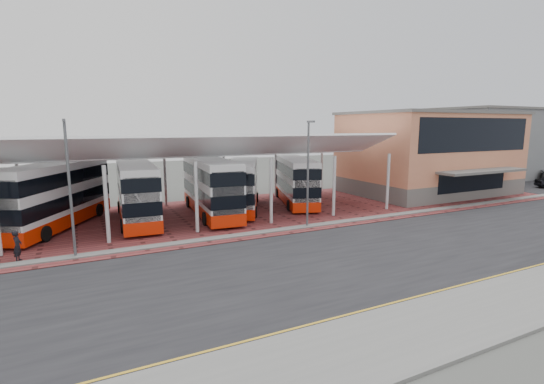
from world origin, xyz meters
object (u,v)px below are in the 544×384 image
object	(u,v)px
bus_2	(137,192)
pedestrian	(17,246)
bus_5	(295,181)
bus_4	(243,186)
bus_3	(211,187)
terminal	(428,153)
bus_1	(56,196)

from	to	relation	value
bus_2	pedestrian	distance (m)	10.52
bus_2	pedestrian	xyz separation A→B (m)	(-7.52, -7.22, -1.44)
bus_2	bus_5	distance (m)	15.17
bus_5	bus_4	bearing A→B (deg)	-156.75
bus_3	terminal	bearing A→B (deg)	5.45
terminal	bus_4	bearing A→B (deg)	179.04
bus_1	bus_4	world-z (taller)	bus_1
bus_4	bus_5	world-z (taller)	bus_5
bus_4	bus_3	bearing A→B (deg)	-142.82
pedestrian	bus_3	bearing A→B (deg)	-51.97
bus_2	bus_3	world-z (taller)	bus_3
bus_2	bus_5	size ratio (longest dim) A/B	1.04
terminal	bus_4	distance (m)	23.16
terminal	pedestrian	xyz separation A→B (m)	(-39.90, -7.08, -3.71)
pedestrian	bus_2	bearing A→B (deg)	-34.63
terminal	bus_4	size ratio (longest dim) A/B	1.70
bus_5	terminal	bearing A→B (deg)	15.76
bus_2	bus_5	world-z (taller)	bus_2
bus_1	bus_4	bearing A→B (deg)	27.74
terminal	bus_2	bearing A→B (deg)	179.75
bus_1	pedestrian	size ratio (longest dim) A/B	6.59
bus_5	pedestrian	xyz separation A→B (m)	(-22.66, -7.94, -1.34)
bus_1	bus_3	world-z (taller)	bus_1
terminal	bus_5	world-z (taller)	terminal
bus_2	bus_3	xyz separation A→B (m)	(6.08, -0.44, 0.07)
bus_3	pedestrian	xyz separation A→B (m)	(-13.60, -6.78, -1.51)
terminal	pedestrian	distance (m)	40.69
pedestrian	bus_4	bearing A→B (deg)	-54.60
terminal	bus_5	bearing A→B (deg)	177.15
bus_1	bus_3	size ratio (longest dim) A/B	0.98
bus_1	pedestrian	xyz separation A→B (m)	(-1.75, -7.66, -1.54)
terminal	bus_3	world-z (taller)	terminal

